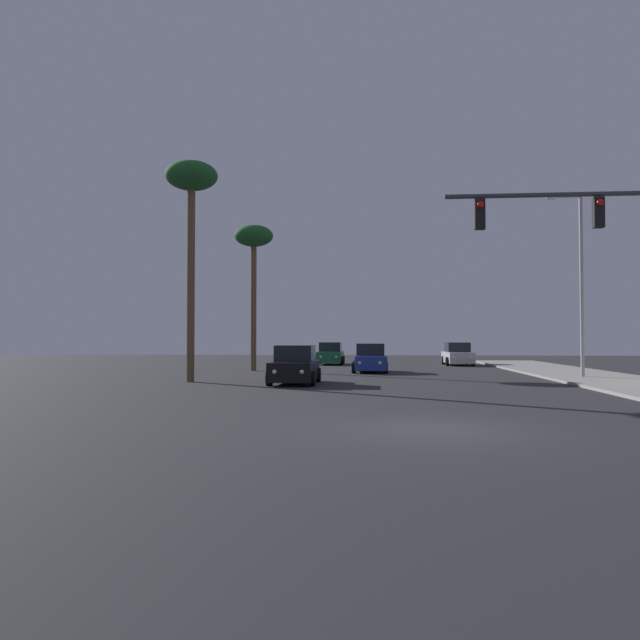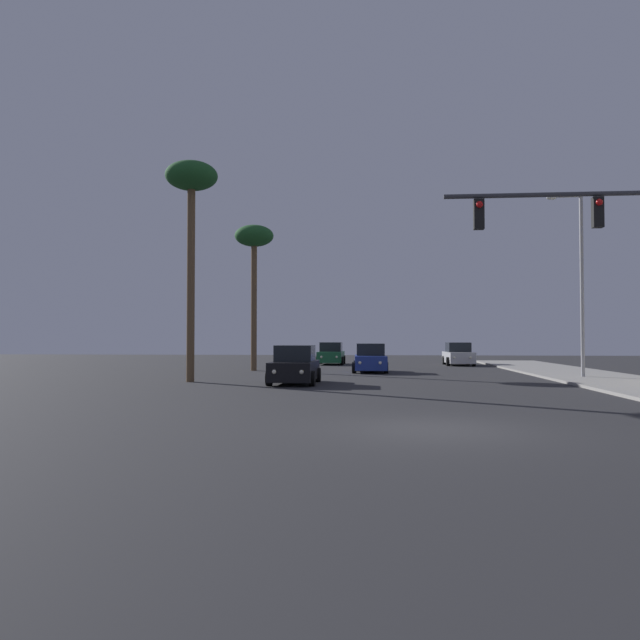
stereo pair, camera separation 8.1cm
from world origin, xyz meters
TOP-DOWN VIEW (x-y plane):
  - ground_plane at (0.00, 0.00)m, footprint 120.00×120.00m
  - car_black at (-4.77, 13.27)m, footprint 2.04×4.31m
  - car_silver at (4.84, 32.94)m, footprint 2.04×4.34m
  - car_blue at (-1.56, 22.95)m, footprint 2.04×4.34m
  - car_green at (-4.62, 33.57)m, footprint 2.04×4.32m
  - traffic_light_mast at (5.69, 4.97)m, footprint 6.93×0.36m
  - street_lamp at (8.70, 17.64)m, footprint 1.74×0.24m
  - palm_tree_mid at (-8.71, 24.00)m, footprint 2.40×2.40m
  - palm_tree_near at (-9.66, 14.00)m, footprint 2.40×2.40m

SIDE VIEW (x-z plane):
  - ground_plane at x=0.00m, z-range 0.00..0.00m
  - car_black at x=-4.77m, z-range -0.08..1.60m
  - car_silver at x=4.84m, z-range -0.08..1.60m
  - car_blue at x=-1.56m, z-range -0.08..1.60m
  - car_green at x=-4.62m, z-range -0.08..1.60m
  - traffic_light_mast at x=5.69m, z-range 1.46..7.96m
  - street_lamp at x=8.70m, z-range 0.62..9.62m
  - palm_tree_mid at x=-8.71m, z-range 3.31..12.29m
  - palm_tree_near at x=-9.66m, z-range 3.74..13.87m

